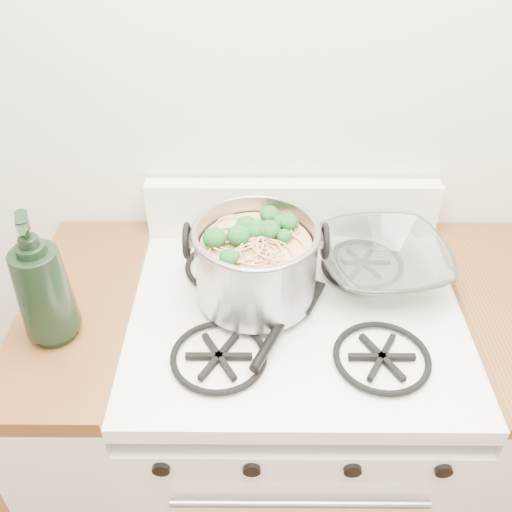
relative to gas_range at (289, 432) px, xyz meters
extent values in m
plane|color=silver|center=(0.00, 0.34, 0.91)|extent=(3.60, 0.00, 3.60)
cube|color=white|center=(0.00, 0.00, -0.03)|extent=(0.76, 0.65, 0.81)
cube|color=white|center=(0.00, 0.00, 0.44)|extent=(0.76, 0.65, 0.04)
cube|color=black|center=(0.00, 0.00, 0.48)|extent=(0.60, 0.56, 0.02)
cylinder|color=black|center=(-0.28, -0.32, 0.34)|extent=(0.04, 0.03, 0.04)
cylinder|color=black|center=(-0.10, -0.32, 0.34)|extent=(0.04, 0.03, 0.04)
cylinder|color=black|center=(0.10, -0.32, 0.34)|extent=(0.04, 0.03, 0.04)
cylinder|color=black|center=(0.28, -0.32, 0.34)|extent=(0.04, 0.03, 0.04)
cube|color=silver|center=(-0.51, 0.00, 0.00)|extent=(0.25, 0.65, 0.88)
cube|color=#532E14|center=(-0.51, 0.00, 0.46)|extent=(0.25, 0.65, 0.04)
cylinder|color=#9798A0|center=(-0.09, 0.04, 0.58)|extent=(0.27, 0.27, 0.18)
torus|color=#9798A0|center=(-0.09, 0.04, 0.66)|extent=(0.28, 0.28, 0.01)
torus|color=black|center=(-0.24, 0.04, 0.64)|extent=(0.01, 0.08, 0.08)
torus|color=black|center=(0.06, 0.04, 0.64)|extent=(0.01, 0.08, 0.08)
cylinder|color=tan|center=(-0.09, 0.04, 0.56)|extent=(0.25, 0.25, 0.14)
sphere|color=#17571E|center=(-0.09, 0.04, 0.65)|extent=(0.04, 0.04, 0.04)
sphere|color=#17571E|center=(-0.09, 0.04, 0.65)|extent=(0.04, 0.04, 0.04)
sphere|color=#17571E|center=(-0.09, 0.04, 0.65)|extent=(0.04, 0.04, 0.04)
sphere|color=#17571E|center=(-0.09, 0.04, 0.65)|extent=(0.04, 0.04, 0.04)
sphere|color=#17571E|center=(-0.09, 0.04, 0.65)|extent=(0.04, 0.04, 0.04)
sphere|color=#17571E|center=(-0.09, 0.04, 0.65)|extent=(0.04, 0.04, 0.04)
sphere|color=#17571E|center=(-0.09, 0.04, 0.65)|extent=(0.04, 0.04, 0.04)
sphere|color=#17571E|center=(-0.09, 0.04, 0.65)|extent=(0.04, 0.04, 0.04)
sphere|color=#17571E|center=(-0.09, 0.04, 0.65)|extent=(0.04, 0.04, 0.04)
sphere|color=#17571E|center=(-0.09, 0.04, 0.65)|extent=(0.04, 0.04, 0.04)
sphere|color=#17571E|center=(-0.09, 0.04, 0.65)|extent=(0.04, 0.04, 0.04)
imported|color=white|center=(0.21, 0.11, 0.50)|extent=(0.14, 0.14, 0.03)
imported|color=black|center=(-0.52, -0.09, 0.64)|extent=(0.15, 0.15, 0.30)
camera|label=1|loc=(-0.09, -0.95, 1.38)|focal=40.00mm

